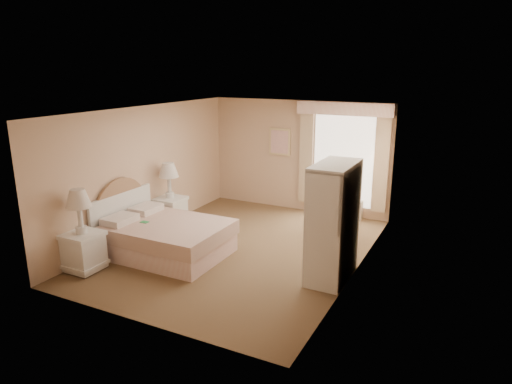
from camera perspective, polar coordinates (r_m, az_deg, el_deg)
The scene contains 9 objects.
room at distance 7.97m, azimuth -1.97°, elevation 1.18°, with size 4.21×5.51×2.51m.
window at distance 9.98m, azimuth 10.76°, elevation 4.34°, with size 2.05×0.22×2.51m.
framed_art at distance 10.50m, azimuth 2.99°, elevation 6.29°, with size 0.52×0.04×0.62m.
bed at distance 8.22m, azimuth -11.51°, elevation -5.40°, with size 2.07×1.55×1.37m.
nightstand_near at distance 7.86m, azimuth -20.85°, elevation -5.76°, with size 0.56×0.56×1.35m.
nightstand_far at distance 9.45m, azimuth -10.67°, elevation -1.49°, with size 0.55×0.55×1.34m.
round_table at distance 9.40m, azimuth 10.05°, elevation -1.57°, with size 0.71×0.71×0.75m.
cafe_chair at distance 9.39m, azimuth 9.59°, elevation -1.12°, with size 0.54×0.54×0.99m.
armoire at distance 7.14m, azimuth 9.62°, elevation -4.89°, with size 0.55×1.10×1.83m.
Camera 1 is at (3.72, -6.78, 3.21)m, focal length 32.00 mm.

